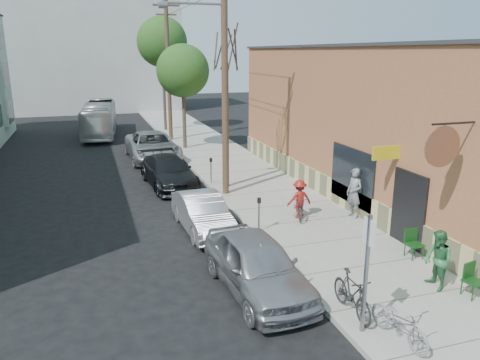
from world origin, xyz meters
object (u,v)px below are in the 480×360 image
object	(u,v)px
parking_meter_far	(211,166)
car_1	(203,213)
parking_meter_near	(259,209)
cyclist	(299,199)
tree_bare	(226,127)
patron_green	(438,260)
car_0	(257,265)
car_2	(168,172)
patio_chair_a	(415,244)
sign_post	(367,263)
parked_bike_a	(352,294)
parked_bike_b	(400,322)
utility_pole_near	(223,74)
patio_chair_b	(474,281)
bus	(100,119)
patron_grey	(354,193)
car_3	(152,146)
tree_leafy_mid	(183,71)
tree_leafy_far	(162,42)

from	to	relation	value
parking_meter_far	car_1	size ratio (longest dim) A/B	0.30
parking_meter_near	cyclist	distance (m)	2.15
tree_bare	patron_green	bearing A→B (deg)	-77.35
car_0	car_2	bearing A→B (deg)	89.03
parking_meter_near	patio_chair_a	xyz separation A→B (m)	(3.79, -3.54, -0.39)
parking_meter_far	sign_post	bearing A→B (deg)	-89.56
parking_meter_far	parked_bike_a	bearing A→B (deg)	-88.84
parked_bike_b	parking_meter_far	bearing A→B (deg)	85.93
sign_post	utility_pole_near	bearing A→B (deg)	89.80
tree_bare	car_0	world-z (taller)	tree_bare
parking_meter_near	tree_bare	world-z (taller)	tree_bare
patio_chair_b	car_0	bearing A→B (deg)	144.44
car_0	tree_bare	bearing A→B (deg)	74.68
patio_chair_b	bus	size ratio (longest dim) A/B	0.10
parking_meter_near	patio_chair_a	distance (m)	5.20
utility_pole_near	car_1	size ratio (longest dim) A/B	2.45
patron_grey	bus	world-z (taller)	bus
cyclist	patio_chair_b	bearing A→B (deg)	104.68
parked_bike_b	tree_bare	bearing A→B (deg)	83.67
patio_chair_a	parked_bike_a	size ratio (longest dim) A/B	0.50
tree_bare	patron_grey	world-z (taller)	tree_bare
utility_pole_near	patio_chair_a	bearing A→B (deg)	-66.49
patron_grey	parking_meter_far	bearing A→B (deg)	-160.47
car_2	car_3	world-z (taller)	car_3
car_1	sign_post	bearing A→B (deg)	-78.76
sign_post	patron_green	size ratio (longest dim) A/B	1.72
car_0	bus	bearing A→B (deg)	93.03
patio_chair_b	cyclist	world-z (taller)	cyclist
car_0	car_2	size ratio (longest dim) A/B	0.92
tree_leafy_mid	patron_green	bearing A→B (deg)	-83.15
utility_pole_near	bus	size ratio (longest dim) A/B	1.08
patron_grey	parked_bike_b	world-z (taller)	patron_grey
car_2	bus	world-z (taller)	bus
car_0	parked_bike_a	bearing A→B (deg)	-53.20
parking_meter_near	parking_meter_far	distance (m)	6.67
parking_meter_near	tree_leafy_far	size ratio (longest dim) A/B	0.14
parking_meter_near	tree_leafy_mid	size ratio (longest dim) A/B	0.19
tree_bare	patio_chair_a	size ratio (longest dim) A/B	6.46
tree_bare	parked_bike_a	world-z (taller)	tree_bare
patio_chair_b	bus	bearing A→B (deg)	93.96
bus	patron_green	bearing A→B (deg)	-69.69
tree_leafy_far	patio_chair_b	distance (m)	30.44
car_1	cyclist	bearing A→B (deg)	-5.47
utility_pole_near	patio_chair_a	size ratio (longest dim) A/B	11.36
parking_meter_near	sign_post	bearing A→B (deg)	-89.12
patio_chair_b	parked_bike_b	world-z (taller)	parked_bike_b
parking_meter_near	tree_bare	distance (m)	6.24
patron_green	parked_bike_a	bearing A→B (deg)	-75.80
tree_bare	car_1	world-z (taller)	tree_bare
parked_bike_a	parked_bike_b	size ratio (longest dim) A/B	1.02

